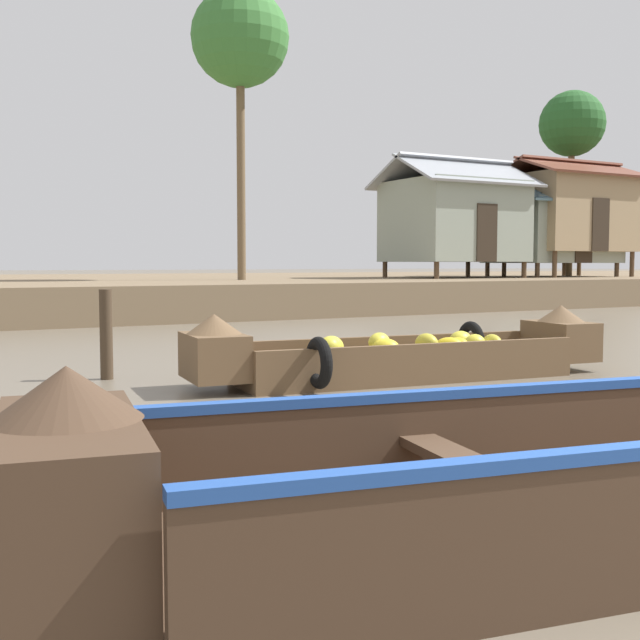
{
  "coord_description": "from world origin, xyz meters",
  "views": [
    {
      "loc": [
        -3.59,
        -1.68,
        1.29
      ],
      "look_at": [
        0.97,
        6.55,
        0.61
      ],
      "focal_mm": 44.09,
      "sensor_mm": 36.0,
      "label": 1
    }
  ],
  "objects_px": {
    "stilt_house_left": "(454,220)",
    "stilt_house_mid_left": "(553,230)",
    "palm_tree_near": "(240,40)",
    "palm_tree_mid": "(572,125)",
    "stilt_house_mid_right": "(569,212)",
    "banana_boat": "(405,354)",
    "mooring_post": "(106,334)"
  },
  "relations": [
    {
      "from": "banana_boat",
      "to": "stilt_house_mid_left",
      "type": "relative_size",
      "value": 1.0
    },
    {
      "from": "stilt_house_mid_right",
      "to": "palm_tree_mid",
      "type": "distance_m",
      "value": 3.78
    },
    {
      "from": "stilt_house_mid_left",
      "to": "palm_tree_mid",
      "type": "height_order",
      "value": "palm_tree_mid"
    },
    {
      "from": "banana_boat",
      "to": "stilt_house_left",
      "type": "relative_size",
      "value": 1.07
    },
    {
      "from": "palm_tree_near",
      "to": "palm_tree_mid",
      "type": "xyz_separation_m",
      "value": [
        13.75,
        0.7,
        -1.11
      ]
    },
    {
      "from": "palm_tree_near",
      "to": "palm_tree_mid",
      "type": "bearing_deg",
      "value": 2.93
    },
    {
      "from": "stilt_house_mid_left",
      "to": "banana_boat",
      "type": "bearing_deg",
      "value": -139.66
    },
    {
      "from": "stilt_house_mid_left",
      "to": "stilt_house_mid_right",
      "type": "relative_size",
      "value": 1.01
    },
    {
      "from": "banana_boat",
      "to": "stilt_house_left",
      "type": "bearing_deg",
      "value": 49.68
    },
    {
      "from": "banana_boat",
      "to": "stilt_house_left",
      "type": "distance_m",
      "value": 17.78
    },
    {
      "from": "stilt_house_mid_right",
      "to": "palm_tree_near",
      "type": "height_order",
      "value": "palm_tree_near"
    },
    {
      "from": "stilt_house_mid_left",
      "to": "palm_tree_near",
      "type": "bearing_deg",
      "value": 179.59
    },
    {
      "from": "palm_tree_near",
      "to": "palm_tree_mid",
      "type": "relative_size",
      "value": 1.18
    },
    {
      "from": "palm_tree_near",
      "to": "palm_tree_mid",
      "type": "height_order",
      "value": "palm_tree_near"
    },
    {
      "from": "stilt_house_left",
      "to": "stilt_house_mid_left",
      "type": "relative_size",
      "value": 0.94
    },
    {
      "from": "palm_tree_mid",
      "to": "mooring_post",
      "type": "bearing_deg",
      "value": -148.18
    },
    {
      "from": "stilt_house_mid_right",
      "to": "palm_tree_near",
      "type": "relative_size",
      "value": 0.59
    },
    {
      "from": "stilt_house_left",
      "to": "stilt_house_mid_left",
      "type": "xyz_separation_m",
      "value": [
        4.57,
        0.13,
        -0.23
      ]
    },
    {
      "from": "stilt_house_mid_right",
      "to": "banana_boat",
      "type": "bearing_deg",
      "value": -141.15
    },
    {
      "from": "stilt_house_left",
      "to": "mooring_post",
      "type": "height_order",
      "value": "stilt_house_left"
    },
    {
      "from": "stilt_house_mid_right",
      "to": "palm_tree_near",
      "type": "distance_m",
      "value": 13.22
    },
    {
      "from": "palm_tree_near",
      "to": "mooring_post",
      "type": "relative_size",
      "value": 8.16
    },
    {
      "from": "stilt_house_mid_left",
      "to": "palm_tree_mid",
      "type": "bearing_deg",
      "value": 25.12
    },
    {
      "from": "banana_boat",
      "to": "stilt_house_mid_right",
      "type": "relative_size",
      "value": 1.02
    },
    {
      "from": "stilt_house_mid_right",
      "to": "mooring_post",
      "type": "relative_size",
      "value": 4.85
    },
    {
      "from": "stilt_house_left",
      "to": "palm_tree_near",
      "type": "distance_m",
      "value": 8.92
    },
    {
      "from": "stilt_house_mid_left",
      "to": "stilt_house_left",
      "type": "bearing_deg",
      "value": -178.33
    },
    {
      "from": "stilt_house_mid_right",
      "to": "mooring_post",
      "type": "xyz_separation_m",
      "value": [
        -19.26,
        -11.57,
        -2.62
      ]
    },
    {
      "from": "stilt_house_mid_left",
      "to": "mooring_post",
      "type": "xyz_separation_m",
      "value": [
        -18.89,
        -11.97,
        -2.0
      ]
    },
    {
      "from": "banana_boat",
      "to": "stilt_house_mid_left",
      "type": "height_order",
      "value": "stilt_house_mid_left"
    },
    {
      "from": "stilt_house_mid_left",
      "to": "stilt_house_mid_right",
      "type": "bearing_deg",
      "value": -47.18
    },
    {
      "from": "banana_boat",
      "to": "palm_tree_near",
      "type": "distance_m",
      "value": 15.96
    }
  ]
}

